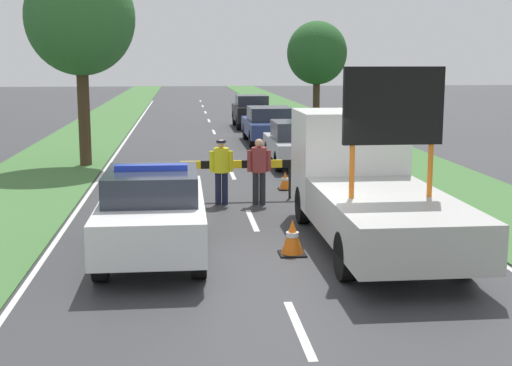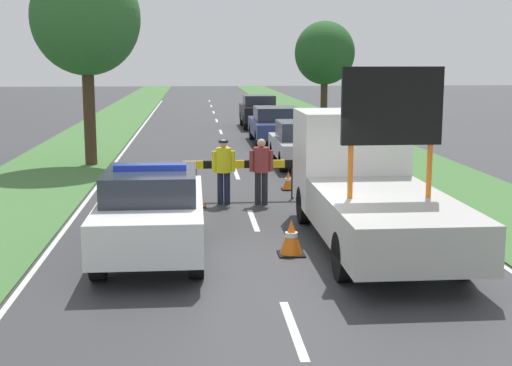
# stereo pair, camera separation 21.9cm
# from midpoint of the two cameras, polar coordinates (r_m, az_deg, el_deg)

# --- Properties ---
(ground_plane) EXTENTS (160.00, 160.00, 0.00)m
(ground_plane) POSITION_cam_midpoint_polar(r_m,az_deg,el_deg) (12.21, 1.62, -6.58)
(ground_plane) COLOR #333335
(lane_markings) EXTENTS (7.98, 65.44, 0.01)m
(lane_markings) POSITION_cam_midpoint_polar(r_m,az_deg,el_deg) (27.86, -2.12, 2.78)
(lane_markings) COLOR silver
(lane_markings) RESTS_ON ground
(grass_verge_left) EXTENTS (3.49, 120.00, 0.03)m
(grass_verge_left) POSITION_cam_midpoint_polar(r_m,az_deg,el_deg) (32.13, -12.86, 3.51)
(grass_verge_left) COLOR #427038
(grass_verge_left) RESTS_ON ground
(grass_verge_right) EXTENTS (3.49, 120.00, 0.03)m
(grass_verge_right) POSITION_cam_midpoint_polar(r_m,az_deg,el_deg) (32.61, 7.75, 3.76)
(grass_verge_right) COLOR #427038
(grass_verge_right) RESTS_ON ground
(police_car) EXTENTS (1.79, 4.51, 1.66)m
(police_car) POSITION_cam_midpoint_polar(r_m,az_deg,el_deg) (12.71, -7.85, -2.21)
(police_car) COLOR white
(police_car) RESTS_ON ground
(work_truck) EXTENTS (2.15, 6.31, 3.34)m
(work_truck) POSITION_cam_midpoint_polar(r_m,az_deg,el_deg) (13.84, 9.23, -0.04)
(work_truck) COLOR white
(work_truck) RESTS_ON ground
(road_barrier) EXTENTS (3.04, 0.08, 0.98)m
(road_barrier) POSITION_cam_midpoint_polar(r_m,az_deg,el_deg) (17.68, -0.60, 1.29)
(road_barrier) COLOR black
(road_barrier) RESTS_ON ground
(police_officer) EXTENTS (0.56, 0.36, 1.57)m
(police_officer) POSITION_cam_midpoint_polar(r_m,az_deg,el_deg) (17.04, -2.24, 1.37)
(police_officer) COLOR #191E38
(police_officer) RESTS_ON ground
(pedestrian_civilian) EXTENTS (0.57, 0.36, 1.59)m
(pedestrian_civilian) POSITION_cam_midpoint_polar(r_m,az_deg,el_deg) (17.01, 0.79, 1.36)
(pedestrian_civilian) COLOR #232326
(pedestrian_civilian) RESTS_ON ground
(traffic_cone_near_police) EXTENTS (0.40, 0.40, 0.56)m
(traffic_cone_near_police) POSITION_cam_midpoint_polar(r_m,az_deg,el_deg) (17.27, -7.27, -0.81)
(traffic_cone_near_police) COLOR black
(traffic_cone_near_police) RESTS_ON ground
(traffic_cone_centre_front) EXTENTS (0.47, 0.47, 0.65)m
(traffic_cone_centre_front) POSITION_cam_midpoint_polar(r_m,az_deg,el_deg) (16.90, -4.44, -0.83)
(traffic_cone_centre_front) COLOR black
(traffic_cone_centre_front) RESTS_ON ground
(traffic_cone_near_truck) EXTENTS (0.36, 0.36, 0.50)m
(traffic_cone_near_truck) POSITION_cam_midpoint_polar(r_m,az_deg,el_deg) (19.06, 2.92, 0.19)
(traffic_cone_near_truck) COLOR black
(traffic_cone_near_truck) RESTS_ON ground
(traffic_cone_behind_barrier) EXTENTS (0.46, 0.46, 0.64)m
(traffic_cone_behind_barrier) POSITION_cam_midpoint_polar(r_m,az_deg,el_deg) (18.53, -8.73, 0.02)
(traffic_cone_behind_barrier) COLOR black
(traffic_cone_behind_barrier) RESTS_ON ground
(traffic_cone_lane_edge) EXTENTS (0.47, 0.47, 0.65)m
(traffic_cone_lane_edge) POSITION_cam_midpoint_polar(r_m,az_deg,el_deg) (12.76, 3.34, -4.36)
(traffic_cone_lane_edge) COLOR black
(traffic_cone_lane_edge) RESTS_ON ground
(queued_car_sedan_silver) EXTENTS (1.72, 4.12, 1.46)m
(queued_car_sedan_silver) POSITION_cam_midpoint_polar(r_m,az_deg,el_deg) (23.44, 3.88, 3.22)
(queued_car_sedan_silver) COLOR #B2B2B7
(queued_car_sedan_silver) RESTS_ON ground
(queued_car_hatch_blue) EXTENTS (1.92, 4.68, 1.51)m
(queued_car_hatch_blue) POSITION_cam_midpoint_polar(r_m,az_deg,el_deg) (29.56, 1.77, 4.71)
(queued_car_hatch_blue) COLOR navy
(queued_car_hatch_blue) RESTS_ON ground
(queued_car_sedan_black) EXTENTS (1.74, 4.03, 1.65)m
(queued_car_sedan_black) POSITION_cam_midpoint_polar(r_m,az_deg,el_deg) (36.34, 0.40, 5.80)
(queued_car_sedan_black) COLOR black
(queued_car_sedan_black) RESTS_ON ground
(roadside_tree_near_left) EXTENTS (3.47, 3.47, 6.57)m
(roadside_tree_near_left) POSITION_cam_midpoint_polar(r_m,az_deg,el_deg) (23.83, -13.21, 12.67)
(roadside_tree_near_left) COLOR #42301E
(roadside_tree_near_left) RESTS_ON ground
(roadside_tree_near_right) EXTENTS (3.27, 3.27, 5.49)m
(roadside_tree_near_right) POSITION_cam_midpoint_polar(r_m,az_deg,el_deg) (39.64, 5.68, 10.29)
(roadside_tree_near_right) COLOR #42301E
(roadside_tree_near_right) RESTS_ON ground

